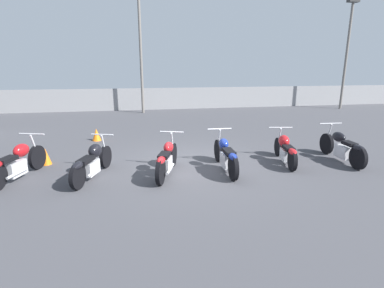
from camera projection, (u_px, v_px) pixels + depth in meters
ground_plane at (191, 165)px, 8.60m from camera, size 60.00×60.00×0.00m
fence_back at (159, 99)px, 19.31m from camera, size 40.00×0.04×1.38m
light_pole_left at (140, 37)px, 17.03m from camera, size 0.70×0.35×7.28m
light_pole_right at (348, 45)px, 18.88m from camera, size 0.70×0.35×6.71m
motorcycle_slot_0 at (17, 162)px, 7.40m from camera, size 0.92×2.12×1.03m
motorcycle_slot_1 at (92, 162)px, 7.51m from camera, size 0.90×2.07×0.98m
motorcycle_slot_2 at (167, 159)px, 7.70m from camera, size 0.89×1.98×1.02m
motorcycle_slot_3 at (226, 155)px, 8.04m from camera, size 0.70×2.19×1.02m
motorcycle_slot_4 at (285, 149)px, 8.68m from camera, size 0.73×1.97×0.94m
motorcycle_slot_5 at (342, 147)px, 8.83m from camera, size 0.73×2.19×1.03m
traffic_cone_near at (46, 156)px, 8.59m from camera, size 0.29×0.29×0.48m
traffic_cone_far at (96, 135)px, 11.34m from camera, size 0.33×0.33×0.46m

